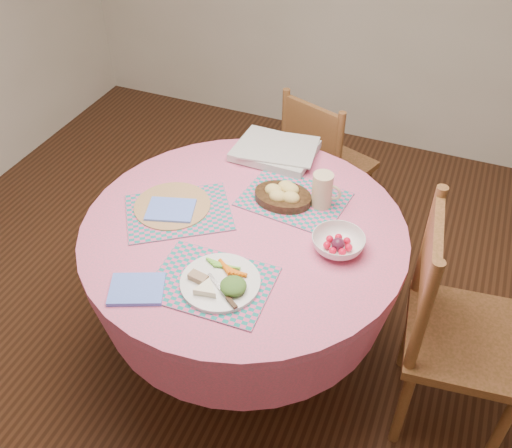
% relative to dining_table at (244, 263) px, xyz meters
% --- Properties ---
extents(ground, '(4.00, 4.00, 0.00)m').
position_rel_dining_table_xyz_m(ground, '(0.00, 0.00, -0.56)').
color(ground, '#331C0F').
rests_on(ground, ground).
extents(dining_table, '(1.24, 1.24, 0.75)m').
position_rel_dining_table_xyz_m(dining_table, '(0.00, 0.00, 0.00)').
color(dining_table, '#C75D83').
rests_on(dining_table, ground).
extents(chair_right, '(0.49, 0.51, 0.99)m').
position_rel_dining_table_xyz_m(chair_right, '(0.82, 0.02, -0.04)').
color(chair_right, brown).
rests_on(chair_right, ground).
extents(chair_back, '(0.51, 0.50, 0.87)m').
position_rel_dining_table_xyz_m(chair_back, '(0.05, 0.94, -0.10)').
color(chair_back, brown).
rests_on(chair_back, ground).
extents(placemat_front, '(0.41, 0.31, 0.01)m').
position_rel_dining_table_xyz_m(placemat_front, '(0.02, -0.31, 0.20)').
color(placemat_front, '#167F7A').
rests_on(placemat_front, dining_table).
extents(placemat_left, '(0.50, 0.47, 0.01)m').
position_rel_dining_table_xyz_m(placemat_left, '(-0.27, -0.02, 0.20)').
color(placemat_left, '#167F7A').
rests_on(placemat_left, dining_table).
extents(placemat_back, '(0.43, 0.34, 0.01)m').
position_rel_dining_table_xyz_m(placemat_back, '(0.12, 0.23, 0.20)').
color(placemat_back, '#167F7A').
rests_on(placemat_back, dining_table).
extents(wicker_trivet, '(0.30, 0.30, 0.01)m').
position_rel_dining_table_xyz_m(wicker_trivet, '(-0.31, 0.00, 0.20)').
color(wicker_trivet, '#A87F49').
rests_on(wicker_trivet, dining_table).
extents(napkin_near, '(0.22, 0.20, 0.01)m').
position_rel_dining_table_xyz_m(napkin_near, '(-0.20, -0.44, 0.20)').
color(napkin_near, '#5E80F3').
rests_on(napkin_near, dining_table).
extents(napkin_far, '(0.21, 0.19, 0.01)m').
position_rel_dining_table_xyz_m(napkin_far, '(-0.29, -0.03, 0.21)').
color(napkin_far, '#5E80F3').
rests_on(napkin_far, placemat_left).
extents(dinner_plate, '(0.27, 0.27, 0.05)m').
position_rel_dining_table_xyz_m(dinner_plate, '(0.05, -0.31, 0.22)').
color(dinner_plate, white).
rests_on(dinner_plate, placemat_front).
extents(bread_bowl, '(0.23, 0.23, 0.08)m').
position_rel_dining_table_xyz_m(bread_bowl, '(0.08, 0.20, 0.23)').
color(bread_bowl, black).
rests_on(bread_bowl, placemat_back).
extents(latte_mug, '(0.12, 0.08, 0.14)m').
position_rel_dining_table_xyz_m(latte_mug, '(0.23, 0.23, 0.27)').
color(latte_mug, '#D0BB8F').
rests_on(latte_mug, placemat_back).
extents(fruit_bowl, '(0.21, 0.21, 0.06)m').
position_rel_dining_table_xyz_m(fruit_bowl, '(0.36, 0.01, 0.22)').
color(fruit_bowl, white).
rests_on(fruit_bowl, dining_table).
extents(newspaper_stack, '(0.37, 0.29, 0.04)m').
position_rel_dining_table_xyz_m(newspaper_stack, '(-0.06, 0.50, 0.22)').
color(newspaper_stack, silver).
rests_on(newspaper_stack, dining_table).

